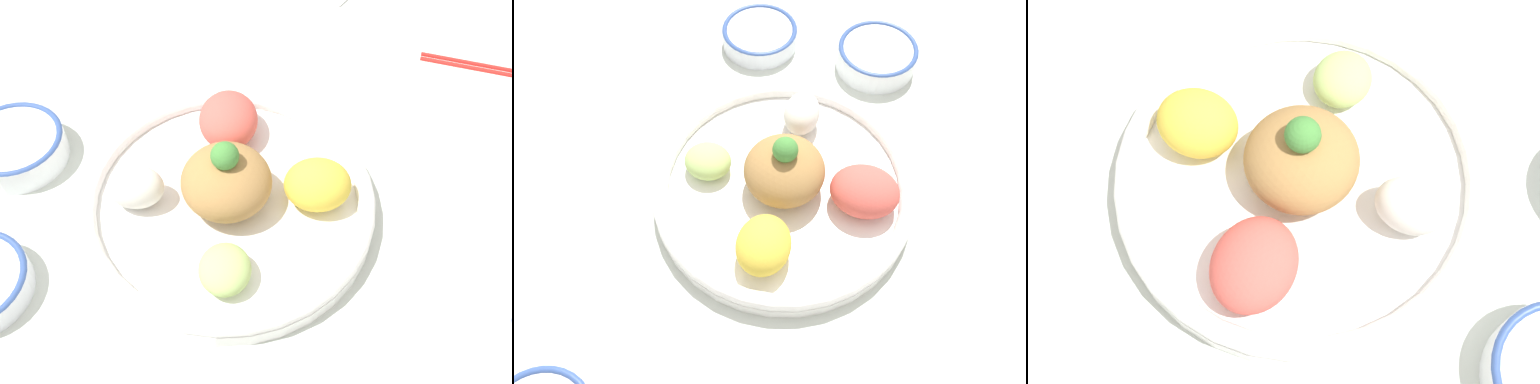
# 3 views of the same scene
# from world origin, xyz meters

# --- Properties ---
(ground_plane) EXTENTS (2.40, 2.40, 0.00)m
(ground_plane) POSITION_xyz_m (0.00, 0.00, 0.00)
(ground_plane) COLOR silver
(salad_platter) EXTENTS (0.33, 0.33, 0.11)m
(salad_platter) POSITION_xyz_m (-0.03, -0.02, 0.03)
(salad_platter) COLOR white
(salad_platter) RESTS_ON ground_plane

